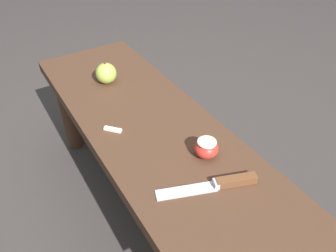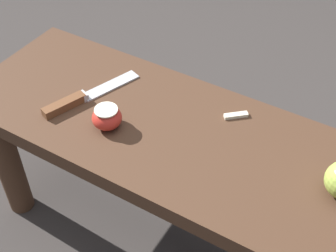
% 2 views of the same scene
% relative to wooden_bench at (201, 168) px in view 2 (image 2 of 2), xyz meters
% --- Properties ---
extents(ground_plane, '(8.00, 8.00, 0.00)m').
position_rel_wooden_bench_xyz_m(ground_plane, '(0.00, 0.00, -0.34)').
color(ground_plane, '#383330').
extents(wooden_bench, '(1.15, 0.37, 0.42)m').
position_rel_wooden_bench_xyz_m(wooden_bench, '(0.00, 0.00, 0.00)').
color(wooden_bench, '#472D1E').
rests_on(wooden_bench, ground_plane).
extents(knife, '(0.11, 0.25, 0.02)m').
position_rel_wooden_bench_xyz_m(knife, '(-0.31, -0.03, 0.09)').
color(knife, '#B7BABF').
rests_on(knife, wooden_bench).
extents(apple_cut, '(0.07, 0.07, 0.05)m').
position_rel_wooden_bench_xyz_m(apple_cut, '(-0.20, -0.06, 0.11)').
color(apple_cut, red).
rests_on(apple_cut, wooden_bench).
extents(apple_slice_near_knife, '(0.05, 0.05, 0.01)m').
position_rel_wooden_bench_xyz_m(apple_slice_near_knife, '(0.03, 0.11, 0.09)').
color(apple_slice_near_knife, silver).
rests_on(apple_slice_near_knife, wooden_bench).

